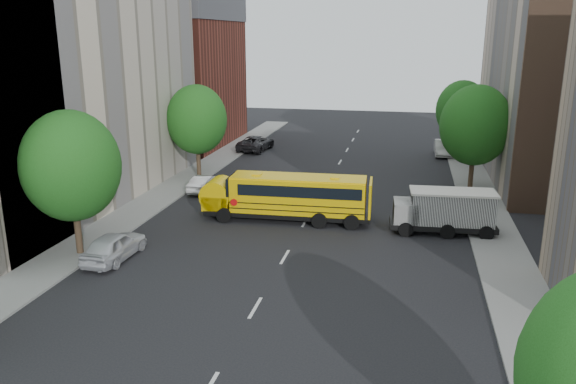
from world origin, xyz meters
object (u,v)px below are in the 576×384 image
(safari_truck, at_px, (444,211))
(parked_car_0, at_px, (114,246))
(street_tree_2, at_px, (197,120))
(school_bus, at_px, (286,195))
(parked_car_5, at_px, (443,148))
(street_tree_1, at_px, (71,166))
(street_tree_4, at_px, (475,125))
(street_tree_5, at_px, (462,110))
(parked_car_1, at_px, (205,183))
(parked_car_2, at_px, (256,143))

(safari_truck, height_order, parked_car_0, safari_truck)
(street_tree_2, bearing_deg, school_bus, -45.25)
(street_tree_2, height_order, safari_truck, street_tree_2)
(parked_car_5, bearing_deg, parked_car_0, -120.98)
(parked_car_0, bearing_deg, street_tree_1, -3.64)
(street_tree_4, relative_size, street_tree_5, 1.08)
(street_tree_2, height_order, parked_car_5, street_tree_2)
(parked_car_1, bearing_deg, school_bus, 148.61)
(parked_car_0, xyz_separation_m, parked_car_2, (-0.45, 29.99, 0.01))
(street_tree_5, distance_m, parked_car_0, 36.34)
(street_tree_4, relative_size, parked_car_2, 1.45)
(street_tree_1, bearing_deg, parked_car_5, 56.59)
(school_bus, relative_size, parked_car_2, 1.92)
(street_tree_2, bearing_deg, parked_car_2, 81.55)
(street_tree_1, relative_size, parked_car_0, 1.77)
(school_bus, bearing_deg, parked_car_0, -134.17)
(street_tree_2, xyz_separation_m, street_tree_4, (22.00, 0.00, 0.25))
(street_tree_1, xyz_separation_m, parked_car_1, (2.20, 13.60, -4.31))
(parked_car_2, relative_size, parked_car_5, 1.23)
(street_tree_1, bearing_deg, school_bus, 40.21)
(street_tree_4, height_order, safari_truck, street_tree_4)
(school_bus, distance_m, parked_car_5, 25.49)
(parked_car_2, height_order, parked_car_5, parked_car_2)
(street_tree_4, distance_m, parked_car_0, 27.25)
(school_bus, xyz_separation_m, parked_car_1, (-7.51, 5.40, -1.03))
(school_bus, xyz_separation_m, parked_car_0, (-7.51, -8.42, -0.91))
(street_tree_4, xyz_separation_m, safari_truck, (-2.49, -10.20, -3.67))
(street_tree_4, bearing_deg, parked_car_5, 96.04)
(street_tree_5, relative_size, safari_truck, 1.18)
(school_bus, distance_m, safari_truck, 9.81)
(street_tree_5, bearing_deg, street_tree_1, -126.25)
(safari_truck, height_order, parked_car_1, safari_truck)
(street_tree_2, bearing_deg, parked_car_5, 32.71)
(safari_truck, distance_m, parked_car_2, 28.27)
(parked_car_2, bearing_deg, street_tree_5, -173.87)
(street_tree_4, distance_m, school_bus, 16.08)
(street_tree_5, bearing_deg, street_tree_2, -151.39)
(school_bus, bearing_deg, street_tree_5, 58.12)
(street_tree_5, distance_m, safari_truck, 22.59)
(safari_truck, bearing_deg, parked_car_2, 124.88)
(street_tree_5, height_order, safari_truck, street_tree_5)
(street_tree_2, height_order, parked_car_2, street_tree_2)
(parked_car_1, relative_size, parked_car_2, 0.70)
(street_tree_1, xyz_separation_m, street_tree_5, (22.00, 30.00, -0.25))
(street_tree_5, height_order, parked_car_1, street_tree_5)
(school_bus, height_order, parked_car_2, school_bus)
(street_tree_1, distance_m, street_tree_4, 28.43)
(parked_car_5, bearing_deg, parked_car_2, -176.24)
(street_tree_2, distance_m, parked_car_1, 6.46)
(street_tree_1, bearing_deg, parked_car_0, -5.57)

